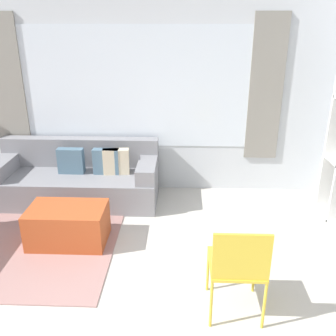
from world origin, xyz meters
The scene contains 5 objects.
wall_back centered at (0.00, 3.02, 1.36)m, with size 6.85×0.11×2.70m.
area_rug centered at (-1.36, 1.52, 0.01)m, with size 2.55×2.04×0.01m, color gray.
couch_main centered at (-0.76, 2.57, 0.30)m, with size 2.16×0.83×0.79m.
ottoman centered at (-0.60, 1.50, 0.21)m, with size 0.83×0.52×0.42m.
folding_chair centered at (1.09, 0.47, 0.52)m, with size 0.44×0.46×0.86m.
Camera 1 is at (0.63, -2.01, 2.32)m, focal length 40.00 mm.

